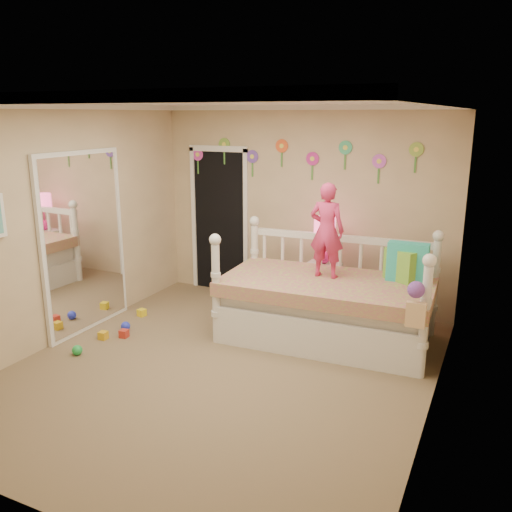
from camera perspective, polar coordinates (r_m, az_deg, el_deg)
The scene contains 17 objects.
floor at distance 5.52m, azimuth -3.68°, elevation -11.96°, with size 4.00×4.50×0.01m, color #7F684C.
ceiling at distance 4.93m, azimuth -4.20°, elevation 16.14°, with size 4.00×4.50×0.01m, color white.
back_wall at distance 7.08m, azimuth 4.99°, elevation 5.16°, with size 4.00×0.01×2.60m, color tan.
left_wall at distance 6.27m, azimuth -20.14°, elevation 3.04°, with size 0.01×4.50×2.60m, color tan.
right_wall at distance 4.48m, azimuth 19.08°, elevation -1.37°, with size 0.01×4.50×2.60m, color tan.
crown_molding at distance 4.92m, azimuth -4.19°, elevation 15.79°, with size 4.00×4.50×0.06m, color white, non-canonical shape.
daybed at distance 6.03m, azimuth 7.56°, elevation -3.13°, with size 2.34×1.26×1.27m, color white, non-canonical shape.
pillow_turquoise at distance 6.06m, azimuth 15.86°, elevation -0.64°, with size 0.43×0.15×0.43m, color #26BFB0.
pillow_lime at distance 6.07m, azimuth 15.13°, elevation -0.98°, with size 0.37×0.14×0.35m, color #7BC43B.
child at distance 5.98m, azimuth 7.56°, elevation 2.72°, with size 0.39×0.26×1.07m, color #DD3269.
nightstand at distance 6.86m, azimuth 7.12°, elevation -3.51°, with size 0.41×0.31×0.68m, color white.
table_lamp at distance 6.66m, azimuth 7.32°, elevation 2.44°, with size 0.27×0.27×0.59m.
closet_doorway at distance 7.63m, azimuth -3.95°, elevation 3.87°, with size 0.90×0.04×2.07m, color black.
flower_decals at distance 7.02m, azimuth 4.38°, elevation 10.37°, with size 3.40×0.02×0.50m, color #B2668C, non-canonical shape.
mirror_closet at distance 6.50m, azimuth -17.84°, elevation 1.38°, with size 0.07×1.30×2.10m, color white.
hanging_bag at distance 5.18m, azimuth 16.55°, elevation -5.10°, with size 0.20×0.16×0.36m, color beige, non-canonical shape.
toy_scatter at distance 6.57m, azimuth -15.86°, elevation -7.45°, with size 0.80×1.30×0.11m, color #996666, non-canonical shape.
Camera 1 is at (2.41, -4.29, 2.49)m, focal length 37.51 mm.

